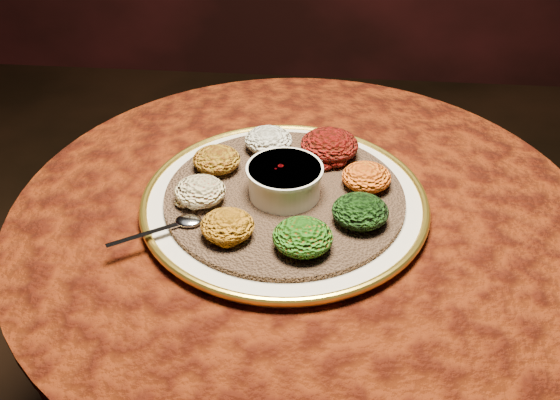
{
  "coord_description": "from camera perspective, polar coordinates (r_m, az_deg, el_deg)",
  "views": [
    {
      "loc": [
        0.04,
        -0.81,
        1.36
      ],
      "look_at": [
        -0.04,
        -0.02,
        0.76
      ],
      "focal_mm": 40.0,
      "sensor_mm": 36.0,
      "label": 1
    }
  ],
  "objects": [
    {
      "name": "table",
      "position": [
        1.15,
        1.83,
        -7.85
      ],
      "size": [
        0.96,
        0.96,
        0.73
      ],
      "color": "black",
      "rests_on": "ground"
    },
    {
      "name": "platter",
      "position": [
        1.02,
        0.41,
        -0.13
      ],
      "size": [
        0.5,
        0.5,
        0.02
      ],
      "rotation": [
        0.0,
        0.0,
        -0.12
      ],
      "color": "beige",
      "rests_on": "table"
    },
    {
      "name": "injera",
      "position": [
        1.01,
        0.41,
        0.35
      ],
      "size": [
        0.43,
        0.43,
        0.01
      ],
      "primitive_type": "cylinder",
      "rotation": [
        0.0,
        0.0,
        -0.1
      ],
      "color": "brown",
      "rests_on": "platter"
    },
    {
      "name": "stew_bowl",
      "position": [
        0.99,
        0.42,
        1.96
      ],
      "size": [
        0.12,
        0.12,
        0.05
      ],
      "color": "silver",
      "rests_on": "injera"
    },
    {
      "name": "spoon",
      "position": [
        0.96,
        -8.97,
        -2.07
      ],
      "size": [
        0.13,
        0.09,
        0.01
      ],
      "rotation": [
        0.0,
        0.0,
        -2.57
      ],
      "color": "silver",
      "rests_on": "injera"
    },
    {
      "name": "portion_ayib",
      "position": [
        1.11,
        -1.07,
        5.49
      ],
      "size": [
        0.08,
        0.08,
        0.04
      ],
      "primitive_type": "ellipsoid",
      "color": "white",
      "rests_on": "injera"
    },
    {
      "name": "portion_kitfo",
      "position": [
        1.09,
        4.54,
        5.04
      ],
      "size": [
        0.1,
        0.1,
        0.05
      ],
      "primitive_type": "ellipsoid",
      "color": "black",
      "rests_on": "injera"
    },
    {
      "name": "portion_tikil",
      "position": [
        1.02,
        7.91,
        2.1
      ],
      "size": [
        0.08,
        0.08,
        0.04
      ],
      "primitive_type": "ellipsoid",
      "color": "#C58F10",
      "rests_on": "injera"
    },
    {
      "name": "portion_gomen",
      "position": [
        0.95,
        7.35,
        -1.02
      ],
      "size": [
        0.09,
        0.08,
        0.04
      ],
      "primitive_type": "ellipsoid",
      "color": "black",
      "rests_on": "injera"
    },
    {
      "name": "portion_mixveg",
      "position": [
        0.89,
        2.08,
        -3.4
      ],
      "size": [
        0.09,
        0.08,
        0.04
      ],
      "primitive_type": "ellipsoid",
      "color": "#A72C0A",
      "rests_on": "injera"
    },
    {
      "name": "portion_kik",
      "position": [
        0.92,
        -4.83,
        -2.36
      ],
      "size": [
        0.08,
        0.08,
        0.04
      ],
      "primitive_type": "ellipsoid",
      "color": "#A9610E",
      "rests_on": "injera"
    },
    {
      "name": "portion_timatim",
      "position": [
        0.99,
        -7.31,
        0.79
      ],
      "size": [
        0.08,
        0.08,
        0.04
      ],
      "primitive_type": "ellipsoid",
      "color": "maroon",
      "rests_on": "injera"
    },
    {
      "name": "portion_shiro",
      "position": [
        1.06,
        -5.82,
        3.7
      ],
      "size": [
        0.08,
        0.08,
        0.04
      ],
      "primitive_type": "ellipsoid",
      "color": "#936711",
      "rests_on": "injera"
    }
  ]
}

